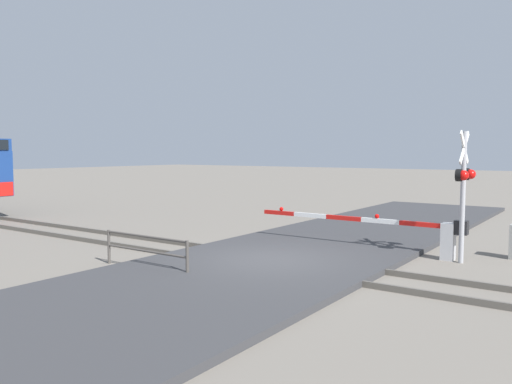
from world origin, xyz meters
name	(u,v)px	position (x,y,z in m)	size (l,w,h in m)	color
ground_plane	(270,265)	(0.00, 0.00, 0.00)	(160.00, 160.00, 0.00)	slate
rail_track_left	(255,267)	(-0.72, 0.00, 0.07)	(0.08, 80.00, 0.15)	#59544C
rail_track_right	(284,258)	(0.72, 0.00, 0.07)	(0.08, 80.00, 0.15)	#59544C
road_surface	(270,262)	(0.00, 0.00, 0.08)	(36.00, 6.09, 0.16)	#38383A
crossing_signal	(464,182)	(3.30, -4.29, 2.27)	(1.18, 0.33, 3.72)	#ADADB2
crossing_gate	(411,231)	(3.46, -2.79, 0.76)	(0.36, 6.92, 1.19)	silver
guard_railing	(146,247)	(-2.46, 2.31, 0.63)	(0.08, 3.04, 0.95)	#4C4742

